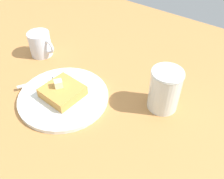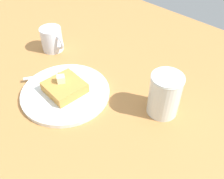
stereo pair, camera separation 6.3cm
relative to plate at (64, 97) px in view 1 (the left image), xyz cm
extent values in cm
cube|color=#B67B42|center=(-8.94, -1.05, -1.75)|extent=(127.51, 127.51, 2.22)
cylinder|color=white|center=(0.00, 0.00, -0.07)|extent=(23.95, 23.95, 1.14)
torus|color=brown|center=(0.00, 0.00, 0.10)|extent=(23.95, 23.95, 0.80)
cube|color=#CB8E40|center=(0.00, 0.00, 1.84)|extent=(10.06, 9.95, 2.69)
cube|color=#F3EEC6|center=(-0.99, -0.08, 4.19)|extent=(2.64, 2.69, 2.01)
cube|color=silver|center=(-9.67, -1.35, 0.68)|extent=(6.14, 8.91, 0.36)
cube|color=silver|center=(-6.23, 4.05, 0.68)|extent=(3.36, 3.54, 0.36)
cube|color=silver|center=(-5.31, 7.02, 0.68)|extent=(1.99, 2.87, 0.36)
cube|color=silver|center=(-4.85, 6.72, 0.68)|extent=(1.99, 2.87, 0.36)
cube|color=silver|center=(-4.38, 6.43, 0.68)|extent=(1.99, 2.87, 0.36)
cube|color=silver|center=(-3.92, 6.13, 0.68)|extent=(1.99, 2.87, 0.36)
cylinder|color=#57280A|center=(22.57, 13.02, 3.88)|extent=(7.10, 7.10, 9.03)
cylinder|color=silver|center=(22.57, 13.02, 5.00)|extent=(7.71, 7.71, 11.28)
torus|color=silver|center=(22.57, 13.02, 10.19)|extent=(7.91, 7.91, 0.50)
cylinder|color=silver|center=(-20.27, 10.98, 3.25)|extent=(6.91, 6.91, 7.78)
torus|color=silver|center=(-16.59, 10.98, 3.64)|extent=(4.79, 0.90, 4.79)
camera|label=1|loc=(38.29, -30.91, 46.73)|focal=40.00mm
camera|label=2|loc=(43.10, -26.92, 46.73)|focal=40.00mm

